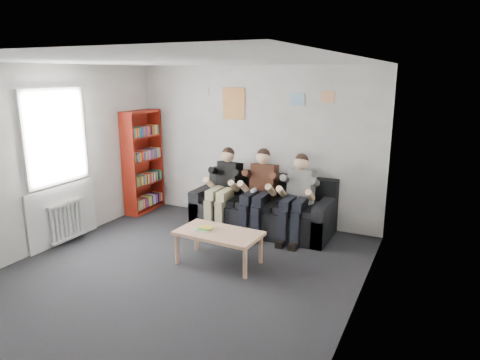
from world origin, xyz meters
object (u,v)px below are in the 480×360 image
object	(u,v)px
bookshelf	(143,162)
person_middle	(259,192)
coffee_table	(219,236)
sofa	(263,210)
person_right	(297,198)
person_left	(223,188)

from	to	relation	value
bookshelf	person_middle	distance (m)	2.46
bookshelf	coffee_table	bearing A→B (deg)	-34.87
sofa	person_right	xyz separation A→B (m)	(0.65, -0.21, 0.36)
bookshelf	person_left	world-z (taller)	bookshelf
sofa	bookshelf	size ratio (longest dim) A/B	1.21
bookshelf	person_right	bearing A→B (deg)	-6.40
coffee_table	person_right	xyz separation A→B (m)	(0.67, 1.31, 0.27)
sofa	person_right	size ratio (longest dim) A/B	1.71
bookshelf	person_middle	world-z (taller)	bookshelf
person_left	person_middle	distance (m)	0.65
bookshelf	person_middle	size ratio (longest dim) A/B	1.38
sofa	bookshelf	bearing A→B (deg)	-179.04
coffee_table	sofa	bearing A→B (deg)	89.01
person_middle	person_right	world-z (taller)	person_middle
coffee_table	bookshelf	bearing A→B (deg)	148.46
person_right	person_left	bearing A→B (deg)	-173.27
sofa	bookshelf	world-z (taller)	bookshelf
coffee_table	person_right	distance (m)	1.50
person_right	bookshelf	bearing A→B (deg)	-176.35
person_left	person_middle	world-z (taller)	person_middle
sofa	person_left	xyz separation A→B (m)	(-0.65, -0.21, 0.36)
sofa	person_left	world-z (taller)	person_left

